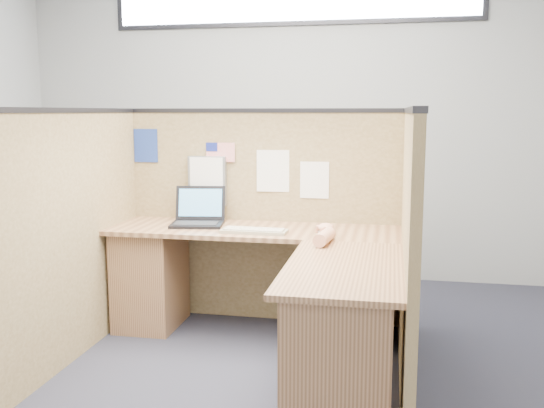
% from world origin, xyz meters
% --- Properties ---
extents(floor, '(5.00, 5.00, 0.00)m').
position_xyz_m(floor, '(0.00, 0.00, 0.00)').
color(floor, '#21222F').
rests_on(floor, ground).
extents(wall_back, '(5.00, 0.00, 5.00)m').
position_xyz_m(wall_back, '(0.00, 2.25, 1.40)').
color(wall_back, '#A3A6A9').
rests_on(wall_back, floor).
extents(clerestory_window, '(3.30, 0.04, 0.38)m').
position_xyz_m(clerestory_window, '(0.00, 2.23, 2.45)').
color(clerestory_window, '#232328').
rests_on(clerestory_window, wall_back).
extents(cubicle_partitions, '(2.06, 1.83, 1.53)m').
position_xyz_m(cubicle_partitions, '(0.00, 0.43, 0.77)').
color(cubicle_partitions, brown).
rests_on(cubicle_partitions, floor).
extents(l_desk, '(1.95, 1.75, 0.73)m').
position_xyz_m(l_desk, '(0.18, 0.29, 0.39)').
color(l_desk, brown).
rests_on(l_desk, floor).
extents(laptop, '(0.39, 0.38, 0.25)m').
position_xyz_m(laptop, '(-0.40, 0.76, 0.79)').
color(laptop, black).
rests_on(laptop, l_desk).
extents(keyboard, '(0.43, 0.16, 0.03)m').
position_xyz_m(keyboard, '(0.04, 0.52, 0.74)').
color(keyboard, gray).
rests_on(keyboard, l_desk).
extents(mouse, '(0.13, 0.10, 0.05)m').
position_xyz_m(mouse, '(0.50, 0.53, 0.76)').
color(mouse, silver).
rests_on(mouse, l_desk).
extents(hand_forearm, '(0.12, 0.43, 0.09)m').
position_xyz_m(hand_forearm, '(0.51, 0.37, 0.77)').
color(hand_forearm, tan).
rests_on(hand_forearm, l_desk).
extents(blue_poster, '(0.18, 0.01, 0.24)m').
position_xyz_m(blue_poster, '(-0.88, 0.97, 1.26)').
color(blue_poster, navy).
rests_on(blue_poster, cubicle_partitions).
extents(american_flag, '(0.22, 0.01, 0.37)m').
position_xyz_m(american_flag, '(-0.33, 0.96, 1.21)').
color(american_flag, olive).
rests_on(american_flag, cubicle_partitions).
extents(file_holder, '(0.28, 0.05, 0.35)m').
position_xyz_m(file_holder, '(-0.40, 0.94, 1.01)').
color(file_holder, slate).
rests_on(file_holder, cubicle_partitions).
extents(paper_left, '(0.23, 0.01, 0.30)m').
position_xyz_m(paper_left, '(0.07, 0.97, 1.09)').
color(paper_left, white).
rests_on(paper_left, cubicle_partitions).
extents(paper_right, '(0.20, 0.01, 0.26)m').
position_xyz_m(paper_right, '(0.37, 0.97, 1.03)').
color(paper_right, white).
rests_on(paper_right, cubicle_partitions).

